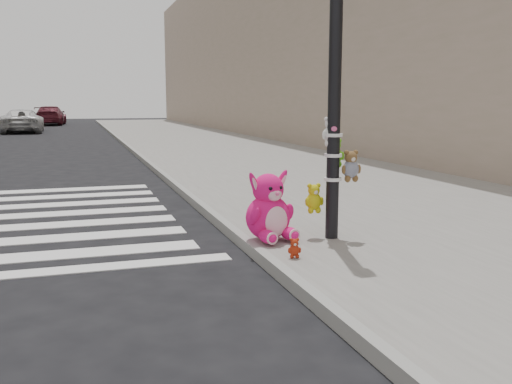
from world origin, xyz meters
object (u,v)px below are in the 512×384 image
object	(u,v)px
signal_pole	(335,107)
car_white_near	(23,121)
red_teddy	(294,248)
pink_bunny	(269,211)

from	to	relation	value
signal_pole	car_white_near	world-z (taller)	signal_pole
red_teddy	car_white_near	bearing A→B (deg)	107.58
pink_bunny	red_teddy	size ratio (longest dim) A/B	3.92
pink_bunny	car_white_near	bearing A→B (deg)	86.54
pink_bunny	signal_pole	bearing A→B (deg)	-21.16
red_teddy	car_white_near	distance (m)	31.65
car_white_near	red_teddy	bearing A→B (deg)	98.47
red_teddy	pink_bunny	bearing A→B (deg)	97.78
red_teddy	car_white_near	xyz separation A→B (m)	(-5.16, 31.22, 0.43)
pink_bunny	car_white_near	world-z (taller)	car_white_near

